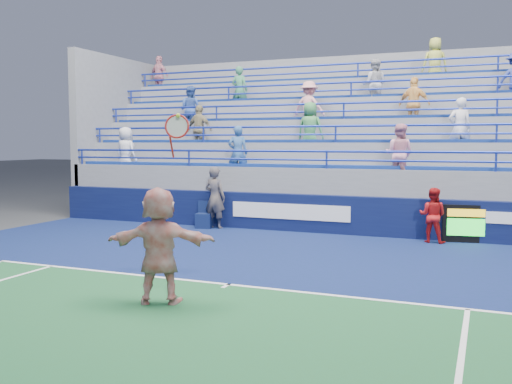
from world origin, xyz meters
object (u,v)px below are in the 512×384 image
at_px(tennis_player, 159,245).
at_px(judge_chair, 204,220).
at_px(ball_girl, 433,215).
at_px(line_judge, 215,198).
at_px(serve_speed_board, 471,224).

bearing_deg(tennis_player, judge_chair, 112.37).
relative_size(judge_chair, ball_girl, 0.57).
relative_size(judge_chair, line_judge, 0.44).
bearing_deg(serve_speed_board, judge_chair, -177.36).
height_order(judge_chair, ball_girl, ball_girl).
distance_m(judge_chair, line_judge, 0.76).
distance_m(judge_chair, ball_girl, 6.66).
height_order(tennis_player, line_judge, tennis_player).
bearing_deg(judge_chair, line_judge, 17.59).
xyz_separation_m(tennis_player, line_judge, (-2.77, 7.60, -0.02)).
bearing_deg(judge_chair, tennis_player, -67.63).
distance_m(serve_speed_board, line_judge, 7.29).
bearing_deg(line_judge, judge_chair, 24.49).
distance_m(line_judge, ball_girl, 6.34).
xyz_separation_m(serve_speed_board, tennis_player, (-4.50, -7.85, 0.46)).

